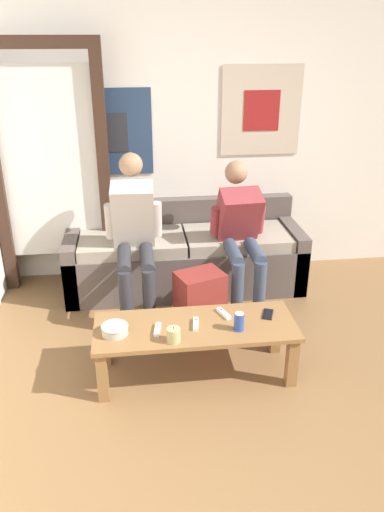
% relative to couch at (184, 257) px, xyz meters
% --- Properties ---
extents(ground_plane, '(18.00, 18.00, 0.00)m').
position_rel_couch_xyz_m(ground_plane, '(0.17, -2.26, -0.28)').
color(ground_plane, brown).
extents(wall_back, '(10.00, 0.07, 2.55)m').
position_rel_couch_xyz_m(wall_back, '(0.16, 0.38, 0.99)').
color(wall_back, white).
rests_on(wall_back, ground_plane).
extents(door_frame, '(1.00, 0.10, 2.15)m').
position_rel_couch_xyz_m(door_frame, '(-1.13, 0.16, 0.91)').
color(door_frame, '#382319').
rests_on(door_frame, ground_plane).
extents(couch, '(2.12, 0.74, 0.75)m').
position_rel_couch_xyz_m(couch, '(0.00, 0.00, 0.00)').
color(couch, '#564C47').
rests_on(couch, ground_plane).
extents(coffee_table, '(1.35, 0.50, 0.39)m').
position_rel_couch_xyz_m(coffee_table, '(-0.07, -1.34, 0.04)').
color(coffee_table, olive).
rests_on(coffee_table, ground_plane).
extents(person_seated_adult, '(0.47, 0.90, 1.29)m').
position_rel_couch_xyz_m(person_seated_adult, '(-0.45, -0.37, 0.42)').
color(person_seated_adult, '#2D2D33').
rests_on(person_seated_adult, ground_plane).
extents(person_seated_teen, '(0.47, 0.92, 1.18)m').
position_rel_couch_xyz_m(person_seated_teen, '(0.44, -0.35, 0.37)').
color(person_seated_teen, '#384256').
rests_on(person_seated_teen, ground_plane).
extents(backpack, '(0.42, 0.38, 0.47)m').
position_rel_couch_xyz_m(backpack, '(0.05, -0.75, -0.06)').
color(backpack, maroon).
rests_on(backpack, ground_plane).
extents(ceramic_bowl, '(0.18, 0.18, 0.07)m').
position_rel_couch_xyz_m(ceramic_bowl, '(-0.60, -1.38, 0.14)').
color(ceramic_bowl, '#B7B2A8').
rests_on(ceramic_bowl, coffee_table).
extents(pillar_candle, '(0.09, 0.09, 0.11)m').
position_rel_couch_xyz_m(pillar_candle, '(-0.23, -1.51, 0.16)').
color(pillar_candle, tan).
rests_on(pillar_candle, coffee_table).
extents(drink_can_blue, '(0.07, 0.07, 0.12)m').
position_rel_couch_xyz_m(drink_can_blue, '(0.20, -1.43, 0.17)').
color(drink_can_blue, '#28479E').
rests_on(drink_can_blue, coffee_table).
extents(game_controller_near_left, '(0.06, 0.15, 0.03)m').
position_rel_couch_xyz_m(game_controller_near_left, '(-0.33, -1.38, 0.12)').
color(game_controller_near_left, white).
rests_on(game_controller_near_left, coffee_table).
extents(game_controller_near_right, '(0.06, 0.15, 0.03)m').
position_rel_couch_xyz_m(game_controller_near_right, '(-0.07, -1.34, 0.12)').
color(game_controller_near_right, white).
rests_on(game_controller_near_right, coffee_table).
extents(game_controller_far_center, '(0.08, 0.15, 0.03)m').
position_rel_couch_xyz_m(game_controller_far_center, '(0.14, -1.23, 0.12)').
color(game_controller_far_center, white).
rests_on(game_controller_far_center, coffee_table).
extents(cell_phone, '(0.11, 0.15, 0.01)m').
position_rel_couch_xyz_m(cell_phone, '(0.44, -1.27, 0.11)').
color(cell_phone, black).
rests_on(cell_phone, coffee_table).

